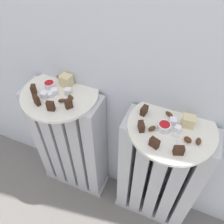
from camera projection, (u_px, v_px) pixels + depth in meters
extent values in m
cube|color=#B2B2B7|center=(78.00, 176.00, 1.40)|extent=(0.36, 0.13, 0.03)
cube|color=#B2B2B7|center=(46.00, 134.00, 1.20)|extent=(0.05, 0.13, 0.64)
cube|color=#B2B2B7|center=(58.00, 138.00, 1.18)|extent=(0.05, 0.13, 0.64)
cube|color=#B2B2B7|center=(71.00, 143.00, 1.16)|extent=(0.05, 0.13, 0.64)
cube|color=#B2B2B7|center=(83.00, 147.00, 1.14)|extent=(0.05, 0.13, 0.64)
cube|color=#B2B2B7|center=(96.00, 152.00, 1.12)|extent=(0.05, 0.13, 0.64)
cube|color=#B2B2B7|center=(149.00, 204.00, 1.28)|extent=(0.36, 0.13, 0.03)
cube|color=#B2B2B7|center=(128.00, 163.00, 1.07)|extent=(0.05, 0.13, 0.64)
cube|color=#B2B2B7|center=(143.00, 169.00, 1.06)|extent=(0.05, 0.13, 0.64)
cube|color=#B2B2B7|center=(158.00, 174.00, 1.04)|extent=(0.05, 0.13, 0.64)
cube|color=#B2B2B7|center=(174.00, 180.00, 1.02)|extent=(0.05, 0.13, 0.64)
cube|color=#B2B2B7|center=(191.00, 186.00, 1.00)|extent=(0.05, 0.13, 0.64)
cylinder|color=silver|center=(60.00, 94.00, 0.92)|extent=(0.31, 0.31, 0.01)
cylinder|color=silver|center=(172.00, 127.00, 0.80)|extent=(0.31, 0.31, 0.01)
cube|color=#382114|center=(34.00, 90.00, 0.90)|extent=(0.03, 0.03, 0.04)
cube|color=#382114|center=(37.00, 100.00, 0.86)|extent=(0.03, 0.03, 0.04)
cube|color=#382114|center=(51.00, 106.00, 0.84)|extent=(0.03, 0.02, 0.04)
cube|color=#382114|center=(69.00, 104.00, 0.84)|extent=(0.03, 0.03, 0.04)
cube|color=beige|center=(66.00, 80.00, 0.93)|extent=(0.05, 0.04, 0.05)
cube|color=white|center=(68.00, 91.00, 0.90)|extent=(0.03, 0.03, 0.02)
cube|color=white|center=(50.00, 95.00, 0.89)|extent=(0.02, 0.02, 0.02)
cube|color=white|center=(44.00, 95.00, 0.89)|extent=(0.02, 0.02, 0.02)
cube|color=white|center=(55.00, 92.00, 0.90)|extent=(0.03, 0.03, 0.02)
ellipsoid|color=#4C2814|center=(62.00, 101.00, 0.87)|extent=(0.03, 0.03, 0.01)
ellipsoid|color=#4C2814|center=(59.00, 77.00, 0.97)|extent=(0.03, 0.02, 0.02)
ellipsoid|color=#4C2814|center=(71.00, 97.00, 0.89)|extent=(0.03, 0.03, 0.01)
cylinder|color=white|center=(49.00, 85.00, 0.93)|extent=(0.04, 0.04, 0.02)
cylinder|color=#B21419|center=(49.00, 84.00, 0.93)|extent=(0.04, 0.04, 0.01)
cube|color=#382114|center=(144.00, 110.00, 0.83)|extent=(0.02, 0.03, 0.03)
cube|color=#382114|center=(141.00, 126.00, 0.77)|extent=(0.03, 0.04, 0.03)
cube|color=#382114|center=(154.00, 143.00, 0.73)|extent=(0.04, 0.03, 0.03)
cube|color=#382114|center=(179.00, 150.00, 0.71)|extent=(0.04, 0.03, 0.03)
cube|color=beige|center=(188.00, 121.00, 0.78)|extent=(0.04, 0.04, 0.04)
cube|color=white|center=(178.00, 129.00, 0.77)|extent=(0.02, 0.02, 0.02)
cube|color=white|center=(173.00, 121.00, 0.80)|extent=(0.03, 0.03, 0.02)
ellipsoid|color=#4C2814|center=(152.00, 128.00, 0.78)|extent=(0.03, 0.03, 0.02)
ellipsoid|color=#4C2814|center=(199.00, 141.00, 0.74)|extent=(0.02, 0.03, 0.02)
ellipsoid|color=#4C2814|center=(169.00, 114.00, 0.83)|extent=(0.03, 0.03, 0.01)
ellipsoid|color=#4C2814|center=(188.00, 140.00, 0.74)|extent=(0.03, 0.03, 0.02)
cylinder|color=white|center=(164.00, 127.00, 0.78)|extent=(0.04, 0.04, 0.03)
cylinder|color=#B21419|center=(164.00, 126.00, 0.77)|extent=(0.04, 0.04, 0.01)
cube|color=silver|center=(178.00, 147.00, 0.73)|extent=(0.02, 0.05, 0.00)
cube|color=silver|center=(176.00, 135.00, 0.77)|extent=(0.03, 0.03, 0.00)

